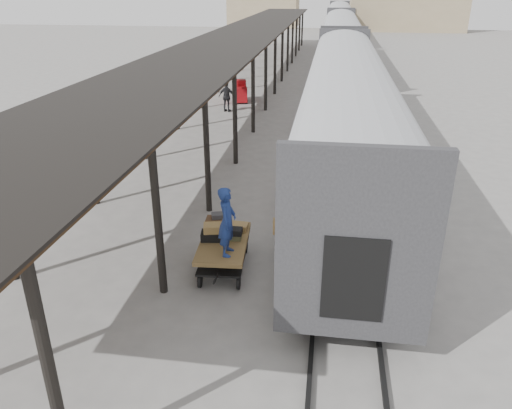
{
  "coord_description": "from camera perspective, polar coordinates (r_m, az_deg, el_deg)",
  "views": [
    {
      "loc": [
        2.55,
        -12.26,
        7.2
      ],
      "look_at": [
        0.74,
        -0.04,
        1.7
      ],
      "focal_mm": 35.0,
      "sensor_mm": 36.0,
      "label": 1
    }
  ],
  "objects": [
    {
      "name": "ground",
      "position": [
        14.44,
        -2.88,
        -5.93
      ],
      "size": [
        160.0,
        160.0,
        0.0
      ],
      "primitive_type": "plane",
      "color": "slate",
      "rests_on": "ground"
    },
    {
      "name": "luggage_tug",
      "position": [
        33.56,
        -1.89,
        12.7
      ],
      "size": [
        1.26,
        1.71,
        1.36
      ],
      "rotation": [
        0.0,
        0.0,
        0.23
      ],
      "color": "maroon",
      "rests_on": "ground"
    },
    {
      "name": "canopy",
      "position": [
        36.88,
        -0.93,
        19.04
      ],
      "size": [
        4.9,
        64.3,
        4.15
      ],
      "color": "#422B19",
      "rests_on": "ground"
    },
    {
      "name": "baggage_cart",
      "position": [
        13.55,
        -3.7,
        -4.95
      ],
      "size": [
        1.41,
        2.48,
        0.86
      ],
      "rotation": [
        0.0,
        0.0,
        0.07
      ],
      "color": "brown",
      "rests_on": "ground"
    },
    {
      "name": "train",
      "position": [
        46.28,
        9.68,
        18.11
      ],
      "size": [
        3.45,
        76.01,
        4.01
      ],
      "color": "silver",
      "rests_on": "ground"
    },
    {
      "name": "building_left",
      "position": [
        95.18,
        0.91,
        21.48
      ],
      "size": [
        12.0,
        8.0,
        6.0
      ],
      "primitive_type": "cube",
      "color": "tan",
      "rests_on": "ground"
    },
    {
      "name": "suitcase_stack",
      "position": [
        13.67,
        -4.02,
        -2.71
      ],
      "size": [
        1.2,
        1.11,
        0.56
      ],
      "rotation": [
        0.0,
        0.0,
        0.07
      ],
      "color": "#38383B",
      "rests_on": "baggage_cart"
    },
    {
      "name": "rails",
      "position": [
        46.81,
        9.46,
        14.93
      ],
      "size": [
        1.54,
        150.0,
        0.12
      ],
      "color": "black",
      "rests_on": "ground"
    },
    {
      "name": "building_far",
      "position": [
        91.04,
        16.81,
        21.07
      ],
      "size": [
        18.0,
        10.0,
        8.0
      ],
      "primitive_type": "cube",
      "color": "tan",
      "rests_on": "ground"
    },
    {
      "name": "pedestrian",
      "position": [
        30.86,
        -3.34,
        12.18
      ],
      "size": [
        1.11,
        0.62,
        1.79
      ],
      "primitive_type": "imported",
      "rotation": [
        0.0,
        0.0,
        2.96
      ],
      "color": "black",
      "rests_on": "ground"
    },
    {
      "name": "porter",
      "position": [
        12.43,
        -3.32,
        -1.95
      ],
      "size": [
        0.44,
        0.67,
        1.82
      ],
      "primitive_type": "imported",
      "rotation": [
        0.0,
        0.0,
        1.56
      ],
      "color": "navy",
      "rests_on": "baggage_cart"
    }
  ]
}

